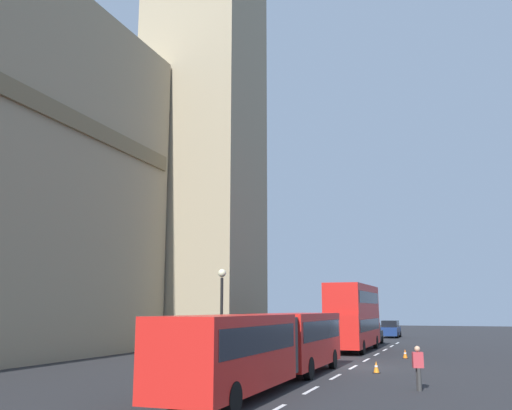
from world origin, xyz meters
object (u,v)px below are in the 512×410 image
(traffic_cone_west, at_px, (376,367))
(pedestrian_near_cones, at_px, (418,366))
(traffic_cone_middle, at_px, (405,354))
(street_lamp, at_px, (222,310))
(articulated_bus, at_px, (270,342))
(sedan_trailing, at_px, (391,329))
(double_decker_bus, at_px, (353,314))
(sedan_lead, at_px, (370,334))

(traffic_cone_west, height_order, pedestrian_near_cones, pedestrian_near_cones)
(traffic_cone_middle, distance_m, street_lamp, 13.21)
(articulated_bus, height_order, sedan_trailing, articulated_bus)
(articulated_bus, bearing_deg, pedestrian_near_cones, -87.07)
(double_decker_bus, height_order, traffic_cone_west, double_decker_bus)
(double_decker_bus, xyz_separation_m, street_lamp, (-14.81, 4.50, 0.35))
(sedan_lead, relative_size, sedan_trailing, 1.00)
(double_decker_bus, xyz_separation_m, sedan_trailing, (21.22, -0.30, -1.80))
(articulated_bus, bearing_deg, street_lamp, 40.79)
(articulated_bus, xyz_separation_m, traffic_cone_west, (5.86, -3.57, -1.46))
(street_lamp, relative_size, pedestrian_near_cones, 3.12)
(traffic_cone_west, bearing_deg, traffic_cone_middle, -3.77)
(double_decker_bus, relative_size, sedan_trailing, 2.32)
(articulated_bus, distance_m, traffic_cone_west, 7.01)
(sedan_lead, xyz_separation_m, sedan_trailing, (12.54, -0.41, 0.00))
(traffic_cone_west, distance_m, pedestrian_near_cones, 6.08)
(sedan_trailing, xyz_separation_m, pedestrian_near_cones, (-40.95, -5.68, -0.00))
(street_lamp, bearing_deg, sedan_trailing, -7.59)
(traffic_cone_west, bearing_deg, sedan_lead, 9.16)
(sedan_trailing, bearing_deg, street_lamp, 172.41)
(double_decker_bus, height_order, street_lamp, street_lamp)
(sedan_lead, bearing_deg, articulated_bus, -179.77)
(double_decker_bus, height_order, traffic_cone_middle, double_decker_bus)
(articulated_bus, xyz_separation_m, double_decker_bus, (20.03, 0.00, 0.96))
(sedan_lead, xyz_separation_m, street_lamp, (-23.49, 4.39, 2.14))
(double_decker_bus, distance_m, sedan_trailing, 21.30)
(sedan_lead, distance_m, pedestrian_near_cones, 29.05)
(traffic_cone_west, relative_size, street_lamp, 0.11)
(traffic_cone_middle, relative_size, street_lamp, 0.11)
(double_decker_bus, bearing_deg, sedan_lead, 0.74)
(double_decker_bus, relative_size, pedestrian_near_cones, 6.05)
(sedan_trailing, distance_m, street_lamp, 36.41)
(sedan_trailing, bearing_deg, traffic_cone_middle, -171.69)
(street_lamp, bearing_deg, traffic_cone_middle, -42.16)
(traffic_cone_west, bearing_deg, articulated_bus, 148.62)
(traffic_cone_middle, bearing_deg, street_lamp, 137.84)
(double_decker_bus, relative_size, street_lamp, 1.94)
(traffic_cone_west, relative_size, pedestrian_near_cones, 0.34)
(articulated_bus, relative_size, sedan_lead, 3.90)
(double_decker_bus, relative_size, traffic_cone_west, 17.63)
(traffic_cone_west, bearing_deg, sedan_trailing, 5.29)
(double_decker_bus, bearing_deg, traffic_cone_middle, -141.52)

